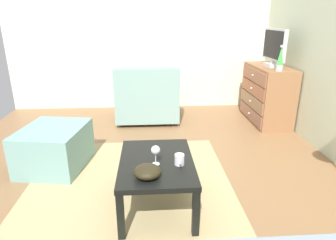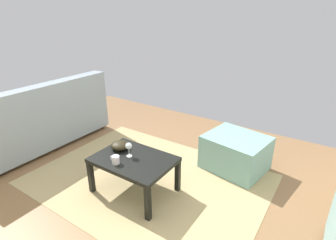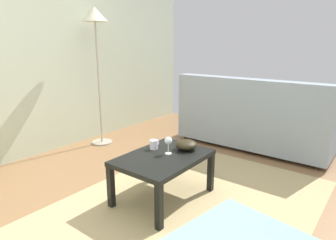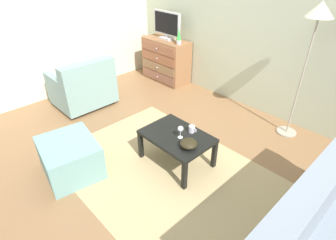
{
  "view_description": "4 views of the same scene",
  "coord_description": "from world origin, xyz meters",
  "views": [
    {
      "loc": [
        2.28,
        0.0,
        1.5
      ],
      "look_at": [
        0.22,
        0.14,
        0.76
      ],
      "focal_mm": 31.17,
      "sensor_mm": 36.0,
      "label": 1
    },
    {
      "loc": [
        -1.43,
        1.85,
        1.85
      ],
      "look_at": [
        -0.11,
        -0.15,
        0.85
      ],
      "focal_mm": 28.43,
      "sensor_mm": 36.0,
      "label": 2
    },
    {
      "loc": [
        -1.69,
        -1.46,
        1.37
      ],
      "look_at": [
        0.12,
        -0.06,
        0.77
      ],
      "focal_mm": 31.5,
      "sensor_mm": 36.0,
      "label": 3
    },
    {
      "loc": [
        2.04,
        -1.86,
        2.29
      ],
      "look_at": [
        0.14,
        -0.05,
        0.64
      ],
      "focal_mm": 28.94,
      "sensor_mm": 36.0,
      "label": 4
    }
  ],
  "objects": [
    {
      "name": "ground_plane",
      "position": [
        0.0,
        0.0,
        -0.03
      ],
      "size": [
        5.89,
        4.57,
        0.05
      ],
      "primitive_type": "cube",
      "color": "olive"
    },
    {
      "name": "tv",
      "position": [
        -1.79,
        1.76,
        1.1
      ],
      "size": [
        0.66,
        0.18,
        0.51
      ],
      "color": "silver",
      "rests_on": "dresser"
    },
    {
      "name": "standing_lamp",
      "position": [
        0.86,
        1.69,
        1.55
      ],
      "size": [
        0.32,
        0.32,
        1.81
      ],
      "color": "#A59E8C",
      "rests_on": "ground_plane"
    },
    {
      "name": "coffee_table",
      "position": [
        0.2,
        0.05,
        0.36
      ],
      "size": [
        0.83,
        0.59,
        0.41
      ],
      "color": "black",
      "rests_on": "ground_plane"
    },
    {
      "name": "bowl_decorative",
      "position": [
        0.45,
        -0.02,
        0.46
      ],
      "size": [
        0.2,
        0.2,
        0.09
      ],
      "primitive_type": "ellipsoid",
      "color": "black",
      "rests_on": "coffee_table"
    },
    {
      "name": "ottoman",
      "position": [
        -0.54,
        -0.99,
        0.22
      ],
      "size": [
        0.79,
        0.71,
        0.43
      ],
      "primitive_type": "cube",
      "rotation": [
        0.0,
        0.0,
        -0.17
      ],
      "color": "#75A4A0",
      "rests_on": "ground_plane"
    },
    {
      "name": "lava_lamp",
      "position": [
        -1.4,
        1.69,
        0.97
      ],
      "size": [
        0.09,
        0.09,
        0.33
      ],
      "color": "#B7B7BC",
      "rests_on": "dresser"
    },
    {
      "name": "area_rug",
      "position": [
        0.2,
        -0.2,
        0.0
      ],
      "size": [
        2.6,
        1.9,
        0.01
      ],
      "primitive_type": "cube",
      "color": "tan",
      "rests_on": "ground_plane"
    },
    {
      "name": "wine_glass",
      "position": [
        0.26,
        0.04,
        0.53
      ],
      "size": [
        0.07,
        0.07,
        0.16
      ],
      "color": "silver",
      "rests_on": "coffee_table"
    },
    {
      "name": "dresser",
      "position": [
        -1.79,
        1.74,
        0.41
      ],
      "size": [
        0.98,
        0.49,
        0.83
      ],
      "color": "#946440",
      "rests_on": "ground_plane"
    },
    {
      "name": "armchair",
      "position": [
        -1.94,
        -0.03,
        0.34
      ],
      "size": [
        0.8,
        0.9,
        0.84
      ],
      "color": "#332319",
      "rests_on": "ground_plane"
    },
    {
      "name": "wall_accent_rear",
      "position": [
        0.0,
        2.05,
        1.29
      ],
      "size": [
        5.89,
        0.12,
        2.58
      ],
      "primitive_type": "cube",
      "color": "beige",
      "rests_on": "ground_plane"
    },
    {
      "name": "wall_plain_left",
      "position": [
        -2.71,
        0.0,
        1.29
      ],
      "size": [
        0.12,
        4.57,
        2.58
      ],
      "primitive_type": "cube",
      "color": "silver",
      "rests_on": "ground_plane"
    },
    {
      "name": "mug",
      "position": [
        0.28,
        0.22,
        0.46
      ],
      "size": [
        0.11,
        0.08,
        0.08
      ],
      "color": "silver",
      "rests_on": "coffee_table"
    }
  ]
}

